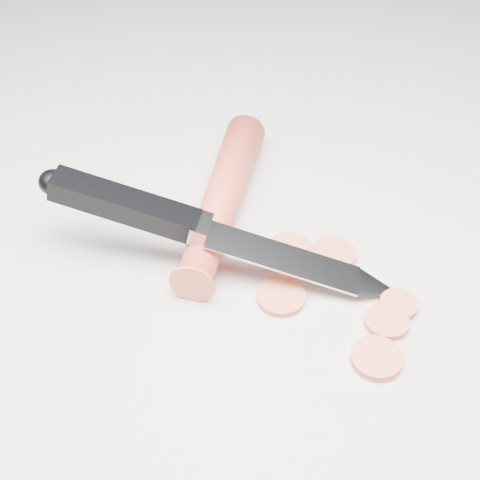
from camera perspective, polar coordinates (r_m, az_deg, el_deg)
ground at (r=0.54m, az=-0.32°, el=-3.63°), size 2.40×2.40×0.00m
carrot at (r=0.59m, az=-1.50°, el=3.59°), size 0.18×0.16×0.03m
carrot_slice_0 at (r=0.53m, az=12.41°, el=-6.82°), size 0.03×0.03×0.01m
carrot_slice_1 at (r=0.53m, az=3.53°, el=-4.85°), size 0.04×0.04×0.01m
carrot_slice_2 at (r=0.54m, az=13.37°, el=-5.42°), size 0.03×0.03×0.01m
carrot_slice_3 at (r=0.57m, az=7.97°, el=-1.21°), size 0.04×0.04×0.01m
carrot_slice_4 at (r=0.57m, az=4.27°, el=-0.87°), size 0.04×0.04×0.01m
carrot_slice_5 at (r=0.50m, az=11.58°, el=-9.86°), size 0.04×0.04×0.01m
kitchen_knife at (r=0.53m, az=-1.61°, el=0.74°), size 0.22×0.25×0.08m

